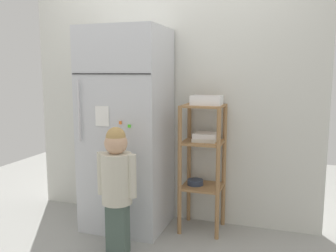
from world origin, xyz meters
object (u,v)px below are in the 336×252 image
Objects in this scene: refrigerator at (127,130)px; fruit_bin at (206,101)px; child_standing at (117,178)px; pantry_shelf_unit at (203,155)px.

fruit_bin is (0.71, 0.09, 0.27)m from refrigerator.
pantry_shelf_unit reaches higher than child_standing.
refrigerator is at bearing -172.39° from fruit_bin.
refrigerator reaches higher than fruit_bin.
refrigerator reaches higher than pantry_shelf_unit.
pantry_shelf_unit is 0.48m from fruit_bin.
child_standing is 3.89× the size of fruit_bin.
child_standing is (0.15, -0.51, -0.29)m from refrigerator.
fruit_bin is at bearing -42.18° from pantry_shelf_unit.
refrigerator is 1.79× the size of child_standing.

